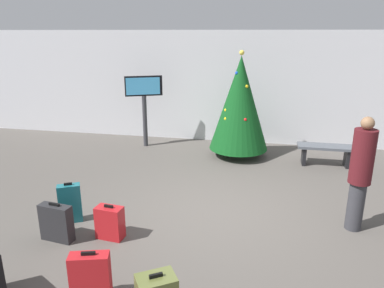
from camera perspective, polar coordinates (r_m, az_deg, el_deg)
ground_plane at (r=6.43m, az=3.35°, el=-10.56°), size 16.00×16.00×0.00m
back_wall at (r=10.20m, az=7.04°, el=8.80°), size 16.00×0.20×3.04m
holiday_tree at (r=8.90m, az=7.52°, el=6.35°), size 1.44×1.44×2.59m
flight_info_kiosk at (r=9.73m, az=-7.55°, el=7.35°), size 0.92×0.48×1.90m
waiting_bench at (r=8.97m, az=20.27°, el=-1.02°), size 1.28×0.44×0.48m
traveller_0 at (r=6.08m, az=24.96°, el=-3.99°), size 0.44×0.44×1.82m
suitcase_0 at (r=4.54m, az=-15.64°, el=-19.70°), size 0.48×0.30×0.67m
suitcase_1 at (r=6.30m, az=-18.61°, el=-8.82°), size 0.39×0.31×0.68m
suitcase_2 at (r=5.71m, az=-12.78°, el=-11.95°), size 0.43×0.26×0.54m
suitcase_5 at (r=5.86m, az=-20.53°, el=-11.52°), size 0.52×0.24×0.61m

